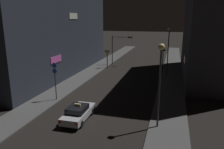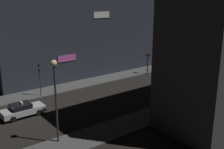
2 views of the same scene
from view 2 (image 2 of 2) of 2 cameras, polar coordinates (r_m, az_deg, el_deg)
name	(u,v)px [view 2 (image 2 of 2)]	position (r m, az deg, el deg)	size (l,w,h in m)	color
sidewalk_left	(138,72)	(45.90, 5.48, 0.60)	(3.32, 66.37, 0.12)	#4C4C4C
sidewalk_right	(212,94)	(37.50, 19.94, -3.79)	(3.32, 66.37, 0.12)	#4C4C4C
building_facade_left	(88,8)	(44.61, -4.91, 13.49)	(7.11, 30.33, 20.57)	#282D38
taxi	(22,110)	(30.22, -18.06, -6.94)	(1.86, 4.47, 1.62)	#B7B7BC
traffic_light_overhead	(170,48)	(45.37, 11.99, 5.43)	(4.09, 0.41, 5.79)	#2D2D33
traffic_light_left_kerb	(148,59)	(44.09, 7.39, 3.14)	(0.80, 0.42, 3.43)	#2D2D33
traffic_light_right_kerb	(221,67)	(41.73, 21.64, 1.41)	(0.80, 0.41, 3.40)	#2D2D33
sign_pole_left	(40,76)	(34.89, -14.76, -0.26)	(0.56, 0.10, 4.28)	#2D2D33
street_lamp_near_block	(55,85)	(22.61, -11.72, -2.19)	(0.54, 0.54, 7.13)	#2D2D33
street_lamp_far_block	(199,54)	(34.76, 17.56, 4.16)	(0.54, 0.54, 7.62)	#2D2D33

